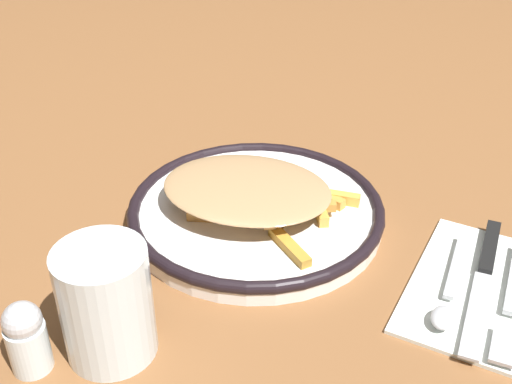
% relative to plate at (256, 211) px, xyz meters
% --- Properties ---
extents(ground_plane, '(2.60, 2.60, 0.00)m').
position_rel_plate_xyz_m(ground_plane, '(0.00, 0.00, -0.01)').
color(ground_plane, brown).
extents(plate, '(0.29, 0.29, 0.03)m').
position_rel_plate_xyz_m(plate, '(0.00, 0.00, 0.00)').
color(plate, white).
rests_on(plate, ground_plane).
extents(fries_heap, '(0.21, 0.18, 0.03)m').
position_rel_plate_xyz_m(fries_heap, '(-0.00, 0.00, 0.03)').
color(fries_heap, gold).
rests_on(fries_heap, plate).
extents(napkin, '(0.14, 0.20, 0.01)m').
position_rel_plate_xyz_m(napkin, '(-0.25, 0.01, -0.01)').
color(napkin, white).
rests_on(napkin, ground_plane).
extents(fork, '(0.02, 0.18, 0.01)m').
position_rel_plate_xyz_m(fork, '(-0.28, 0.02, -0.00)').
color(fork, silver).
rests_on(fork, napkin).
extents(knife, '(0.03, 0.21, 0.01)m').
position_rel_plate_xyz_m(knife, '(-0.25, -0.01, -0.00)').
color(knife, black).
rests_on(knife, napkin).
extents(spoon, '(0.03, 0.15, 0.01)m').
position_rel_plate_xyz_m(spoon, '(-0.22, 0.04, -0.00)').
color(spoon, silver).
rests_on(spoon, napkin).
extents(water_glass, '(0.08, 0.08, 0.11)m').
position_rel_plate_xyz_m(water_glass, '(0.03, 0.23, 0.04)').
color(water_glass, silver).
rests_on(water_glass, ground_plane).
extents(salt_shaker, '(0.03, 0.03, 0.07)m').
position_rel_plate_xyz_m(salt_shaker, '(0.08, 0.28, 0.02)').
color(salt_shaker, silver).
rests_on(salt_shaker, ground_plane).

